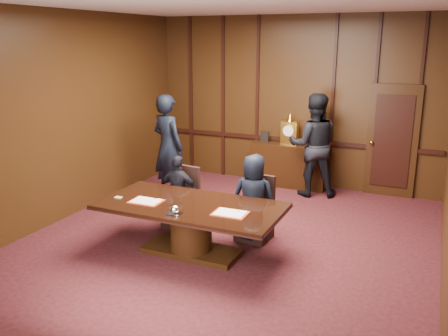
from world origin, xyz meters
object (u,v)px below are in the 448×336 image
at_px(conference_table, 191,220).
at_px(signatory_left, 179,192).
at_px(sideboard, 288,163).
at_px(signatory_right, 254,198).
at_px(witness_left, 168,147).
at_px(witness_right, 314,145).

bearing_deg(conference_table, signatory_left, 129.09).
distance_m(sideboard, signatory_left, 3.12).
bearing_deg(signatory_right, sideboard, -90.05).
height_order(conference_table, signatory_left, signatory_left).
height_order(sideboard, signatory_right, sideboard).
relative_size(sideboard, signatory_right, 1.17).
distance_m(sideboard, witness_left, 2.59).
xyz_separation_m(conference_table, signatory_left, (-0.65, 0.80, 0.10)).
relative_size(signatory_left, witness_left, 0.60).
bearing_deg(witness_right, signatory_left, 40.80).
relative_size(signatory_right, witness_right, 0.68).
distance_m(signatory_left, signatory_right, 1.30).
bearing_deg(conference_table, witness_left, 127.43).
xyz_separation_m(signatory_right, witness_left, (-2.27, 1.31, 0.33)).
relative_size(witness_left, witness_right, 1.00).
xyz_separation_m(sideboard, witness_left, (-1.93, -1.65, 0.52)).
relative_size(conference_table, signatory_right, 1.92).
bearing_deg(signatory_left, witness_right, -124.67).
height_order(conference_table, witness_left, witness_left).
height_order(sideboard, witness_left, witness_left).
distance_m(sideboard, conference_table, 3.77).
bearing_deg(sideboard, witness_right, -32.20).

